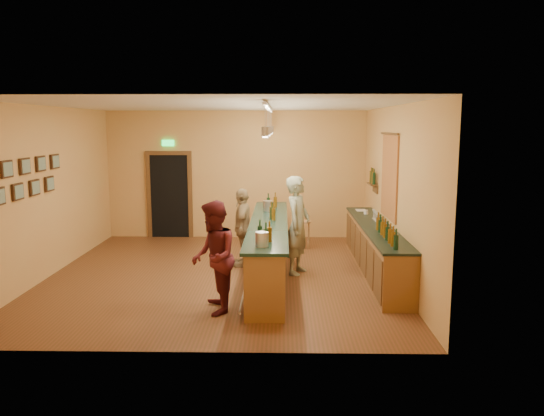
{
  "coord_description": "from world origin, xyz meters",
  "views": [
    {
      "loc": [
        1.17,
        -9.82,
        2.84
      ],
      "look_at": [
        0.97,
        0.2,
        1.27
      ],
      "focal_mm": 35.0,
      "sensor_mm": 36.0,
      "label": 1
    }
  ],
  "objects_px": {
    "tasting_bar": "(269,244)",
    "bar_stool": "(304,227)",
    "back_counter": "(376,249)",
    "bartender": "(298,225)",
    "customer_b": "(243,227)",
    "customer_a": "(214,257)"
  },
  "relations": [
    {
      "from": "tasting_bar",
      "to": "customer_a",
      "type": "xyz_separation_m",
      "value": [
        -0.78,
        -2.03,
        0.26
      ]
    },
    {
      "from": "tasting_bar",
      "to": "customer_a",
      "type": "relative_size",
      "value": 2.96
    },
    {
      "from": "bartender",
      "to": "customer_a",
      "type": "xyz_separation_m",
      "value": [
        -1.33,
        -2.2,
        -0.08
      ]
    },
    {
      "from": "back_counter",
      "to": "bar_stool",
      "type": "height_order",
      "value": "back_counter"
    },
    {
      "from": "tasting_bar",
      "to": "bar_stool",
      "type": "distance_m",
      "value": 2.33
    },
    {
      "from": "back_counter",
      "to": "bartender",
      "type": "bearing_deg",
      "value": -179.4
    },
    {
      "from": "bar_stool",
      "to": "tasting_bar",
      "type": "bearing_deg",
      "value": -108.75
    },
    {
      "from": "customer_a",
      "to": "bartender",
      "type": "bearing_deg",
      "value": 138.56
    },
    {
      "from": "back_counter",
      "to": "customer_b",
      "type": "xyz_separation_m",
      "value": [
        -2.61,
        0.53,
        0.31
      ]
    },
    {
      "from": "bar_stool",
      "to": "bartender",
      "type": "bearing_deg",
      "value": -95.49
    },
    {
      "from": "tasting_bar",
      "to": "customer_b",
      "type": "relative_size",
      "value": 3.21
    },
    {
      "from": "bar_stool",
      "to": "customer_b",
      "type": "bearing_deg",
      "value": -131.04
    },
    {
      "from": "customer_a",
      "to": "customer_b",
      "type": "xyz_separation_m",
      "value": [
        0.23,
        2.75,
        -0.07
      ]
    },
    {
      "from": "tasting_bar",
      "to": "bartender",
      "type": "bearing_deg",
      "value": 16.68
    },
    {
      "from": "bartender",
      "to": "customer_b",
      "type": "distance_m",
      "value": 1.24
    },
    {
      "from": "back_counter",
      "to": "customer_b",
      "type": "relative_size",
      "value": 2.86
    },
    {
      "from": "bartender",
      "to": "customer_a",
      "type": "height_order",
      "value": "bartender"
    },
    {
      "from": "back_counter",
      "to": "bartender",
      "type": "xyz_separation_m",
      "value": [
        -1.51,
        -0.02,
        0.46
      ]
    },
    {
      "from": "customer_a",
      "to": "bar_stool",
      "type": "distance_m",
      "value": 4.52
    },
    {
      "from": "tasting_bar",
      "to": "back_counter",
      "type": "bearing_deg",
      "value": 5.03
    },
    {
      "from": "customer_b",
      "to": "bar_stool",
      "type": "bearing_deg",
      "value": 140.62
    },
    {
      "from": "back_counter",
      "to": "bar_stool",
      "type": "xyz_separation_m",
      "value": [
        -1.31,
        2.02,
        0.02
      ]
    }
  ]
}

